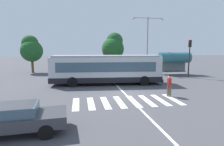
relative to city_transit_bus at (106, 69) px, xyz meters
name	(u,v)px	position (x,y,z in m)	size (l,w,h in m)	color
ground_plane	(124,95)	(0.79, -4.75, -1.59)	(160.00, 160.00, 0.00)	#47474C
city_transit_bus	(106,69)	(0.00, 0.00, 0.00)	(11.68, 3.45, 3.06)	black
pedestrian_crossing_street	(169,84)	(4.18, -5.93, -0.62)	(0.45, 0.48, 1.72)	brown
foreground_sedan	(13,118)	(-5.67, -10.94, -0.82)	(4.63, 2.17, 1.35)	black
parked_car_white	(68,67)	(-4.63, 11.12, -0.82)	(1.92, 4.52, 1.35)	black
parked_car_charcoal	(84,67)	(-2.05, 11.46, -0.82)	(2.01, 4.57, 1.35)	black
parked_car_red	(100,67)	(0.59, 11.46, -0.82)	(2.12, 4.61, 1.35)	black
parked_car_silver	(116,67)	(3.25, 11.19, -0.82)	(1.91, 4.52, 1.35)	black
parked_car_teal	(131,66)	(5.91, 11.51, -0.82)	(1.95, 4.54, 1.35)	black
traffic_light_far_corner	(189,53)	(11.20, 2.68, 1.65)	(0.33, 0.32, 4.83)	#28282B
bus_stop_shelter	(175,58)	(10.67, 5.45, 0.83)	(4.53, 1.54, 3.25)	#28282B
twin_arm_street_lamp	(147,38)	(7.40, 7.83, 3.67)	(5.19, 0.32, 8.40)	#939399
background_tree_left	(31,49)	(-10.06, 11.34, 2.14)	(3.33, 3.33, 5.81)	brown
background_tree_right	(113,46)	(3.41, 14.67, 2.54)	(4.09, 4.09, 6.67)	brown
crosswalk_painted_stripes	(127,101)	(0.52, -6.78, -1.58)	(7.60, 3.06, 0.01)	silver
lane_center_line	(120,89)	(0.95, -2.75, -1.58)	(0.16, 24.00, 0.01)	silver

